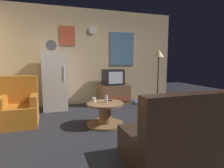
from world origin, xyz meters
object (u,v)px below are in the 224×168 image
Objects in this scene: tv_stand at (114,94)px; wine_glass at (107,99)px; remote_control at (108,101)px; couch at (192,136)px; mug_ceramic_white at (94,100)px; crt_tv at (113,77)px; standing_lamp at (159,57)px; fridge at (55,81)px; book_stack at (137,102)px; coffee_table at (105,114)px; armchair at (20,108)px.

tv_stand is 1.75m from wine_glass.
remote_control is 0.09× the size of couch.
mug_ceramic_white is at bearing 176.76° from remote_control.
crt_tv is 1.49m from standing_lamp.
fridge is 8.59× the size of book_stack.
fridge is at bearing 116.57° from couch.
book_stack is at bearing 45.29° from coffee_table.
fridge reaches higher than wine_glass.
crt_tv is at bearing 68.14° from remote_control.
crt_tv reaches higher than couch.
wine_glass is (-0.68, -1.58, -0.28)m from crt_tv.
crt_tv is 1.74m from wine_glass.
couch reaches higher than coffee_table.
couch is at bearing -70.60° from remote_control.
tv_stand is 0.53× the size of standing_lamp.
fridge is at bearing -178.91° from tv_stand.
coffee_table is 8.00× the size of mug_ceramic_white.
crt_tv is at bearing -178.58° from tv_stand.
book_stack is at bearing 177.00° from standing_lamp.
standing_lamp is 10.60× the size of wine_glass.
crt_tv is 2.58m from armchair.
wine_glass is (-0.72, -1.58, 0.23)m from tv_stand.
armchair reaches higher than mug_ceramic_white.
standing_lamp is at bearing -9.40° from tv_stand.
book_stack is (0.69, -0.18, -0.75)m from crt_tv.
armchair is 3.14m from couch.
crt_tv reaches higher than armchair.
wine_glass is 0.26m from mug_ceramic_white.
standing_lamp is at bearing 28.81° from mug_ceramic_white.
tv_stand is at bearing 88.85° from couch.
crt_tv is at bearing 65.94° from coffee_table.
book_stack is at bearing -14.80° from crt_tv.
book_stack is at bearing -3.79° from fridge.
tv_stand is 3.19m from couch.
standing_lamp is at bearing 65.04° from couch.
remote_control is (-0.61, -1.48, -0.34)m from crt_tv.
wine_glass reaches higher than tv_stand.
fridge is at bearing 176.21° from book_stack.
coffee_table is at bearing -37.54° from mug_ceramic_white.
tv_stand is 0.49× the size of couch.
fridge reaches higher than crt_tv.
couch is at bearing -114.96° from standing_lamp.
wine_glass is 0.14m from remote_control.
fridge is 11.80× the size of remote_control.
wine_glass reaches higher than coffee_table.
standing_lamp is 2.21× the size of coffee_table.
couch is at bearing -66.45° from coffee_table.
remote_control is at bearing -3.77° from mug_ceramic_white.
mug_ceramic_white is at bearing -16.68° from armchair.
remote_control is at bearing 108.88° from couch.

